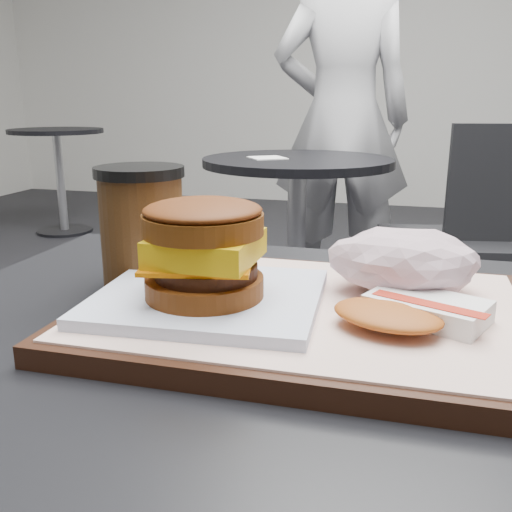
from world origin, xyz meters
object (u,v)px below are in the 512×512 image
object	(u,v)px
crumpled_wrapper	(403,262)
neighbor_table	(297,211)
breakfast_sandwich	(206,261)
coffee_cup	(142,224)
serving_tray	(306,314)
patron	(342,119)
neighbor_chair	(465,230)
hash_brown	(410,311)

from	to	relation	value
crumpled_wrapper	neighbor_table	world-z (taller)	crumpled_wrapper
breakfast_sandwich	crumpled_wrapper	distance (m)	0.18
crumpled_wrapper	coffee_cup	bearing A→B (deg)	177.48
serving_tray	patron	xyz separation A→B (m)	(-0.24, 2.23, 0.09)
crumpled_wrapper	neighbor_table	bearing A→B (deg)	104.36
serving_tray	neighbor_chair	size ratio (longest dim) A/B	0.43
serving_tray	crumpled_wrapper	distance (m)	0.10
patron	breakfast_sandwich	bearing A→B (deg)	84.58
serving_tray	neighbor_table	distance (m)	1.66
serving_tray	neighbor_table	bearing A→B (deg)	101.25
coffee_cup	patron	bearing A→B (deg)	91.44
hash_brown	patron	xyz separation A→B (m)	(-0.32, 2.26, 0.07)
serving_tray	hash_brown	bearing A→B (deg)	-16.26
coffee_cup	patron	size ratio (longest dim) A/B	0.07
hash_brown	neighbor_chair	world-z (taller)	neighbor_chair
hash_brown	patron	world-z (taller)	patron
breakfast_sandwich	neighbor_chair	xyz separation A→B (m)	(0.36, 1.66, -0.32)
neighbor_chair	neighbor_table	bearing A→B (deg)	-177.99
neighbor_chair	crumpled_wrapper	bearing A→B (deg)	-97.31
crumpled_wrapper	neighbor_table	xyz separation A→B (m)	(-0.40, 1.56, -0.27)
hash_brown	neighbor_table	size ratio (longest dim) A/B	0.18
serving_tray	crumpled_wrapper	size ratio (longest dim) A/B	2.88
hash_brown	coffee_cup	bearing A→B (deg)	161.98
crumpled_wrapper	patron	world-z (taller)	patron
crumpled_wrapper	patron	size ratio (longest dim) A/B	0.08
patron	neighbor_table	bearing A→B (deg)	73.11
neighbor_table	patron	world-z (taller)	patron
hash_brown	breakfast_sandwich	bearing A→B (deg)	-178.98
breakfast_sandwich	neighbor_table	distance (m)	1.68
serving_tray	hash_brown	world-z (taller)	hash_brown
breakfast_sandwich	neighbor_table	bearing A→B (deg)	98.30
breakfast_sandwich	neighbor_chair	bearing A→B (deg)	77.67
neighbor_chair	patron	xyz separation A→B (m)	(-0.52, 0.60, 0.36)
breakfast_sandwich	coffee_cup	xyz separation A→B (m)	(-0.10, 0.09, 0.01)
breakfast_sandwich	patron	world-z (taller)	patron
crumpled_wrapper	neighbor_table	size ratio (longest dim) A/B	0.18
crumpled_wrapper	neighbor_chair	world-z (taller)	neighbor_chair
serving_tray	hash_brown	xyz separation A→B (m)	(0.09, -0.03, 0.02)
coffee_cup	neighbor_chair	size ratio (longest dim) A/B	0.14
neighbor_chair	patron	distance (m)	0.87
crumpled_wrapper	patron	bearing A→B (deg)	98.26
breakfast_sandwich	coffee_cup	distance (m)	0.14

